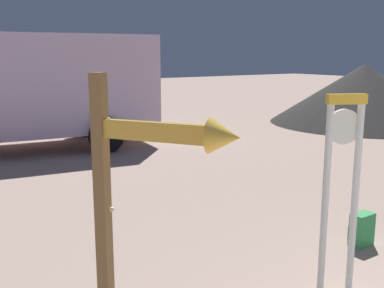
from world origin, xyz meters
The scene contains 5 objects.
standing_clock centered at (0.16, 2.18, 1.25)m, with size 0.39×0.25×2.09m.
arrow_sign centered at (-2.00, 2.27, 1.52)m, with size 0.78×1.06×2.34m.
backpack centered at (1.44, 2.77, 0.22)m, with size 0.31×0.23×0.44m.
box_truck_near centered at (-0.37, 11.46, 1.62)m, with size 7.17×3.53×2.95m.
dome_tent centered at (10.74, 9.39, 1.06)m, with size 6.50×6.50×2.13m.
Camera 1 is at (-3.57, -0.61, 2.47)m, focal length 42.74 mm.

